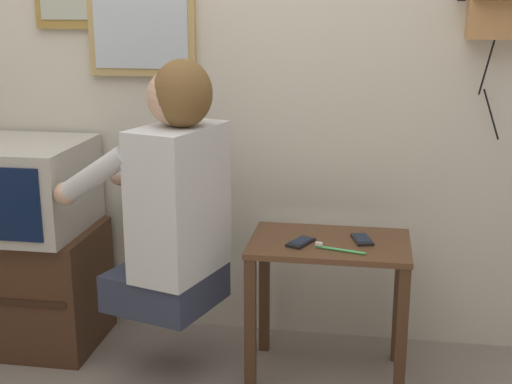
# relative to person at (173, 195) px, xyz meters

# --- Properties ---
(wall_back) EXTENTS (6.80, 0.05, 2.55)m
(wall_back) POSITION_rel_person_xyz_m (0.03, 0.49, 0.54)
(wall_back) COLOR beige
(wall_back) RESTS_ON ground_plane
(side_table) EXTENTS (0.59, 0.39, 0.55)m
(side_table) POSITION_rel_person_xyz_m (0.57, 0.11, -0.30)
(side_table) COLOR #51331E
(side_table) RESTS_ON ground_plane
(person) EXTENTS (0.62, 0.53, 0.92)m
(person) POSITION_rel_person_xyz_m (0.00, 0.00, 0.00)
(person) COLOR #2D3347
(person) RESTS_ON ground_plane
(tv_stand) EXTENTS (0.62, 0.45, 0.50)m
(tv_stand) POSITION_rel_person_xyz_m (-0.71, 0.20, -0.48)
(tv_stand) COLOR #422819
(tv_stand) RESTS_ON ground_plane
(television) EXTENTS (0.51, 0.51, 0.36)m
(television) POSITION_rel_person_xyz_m (-0.70, 0.20, -0.05)
(television) COLOR #ADA89E
(television) RESTS_ON tv_stand
(cell_phone_held) EXTENTS (0.11, 0.14, 0.01)m
(cell_phone_held) POSITION_rel_person_xyz_m (0.46, 0.06, -0.18)
(cell_phone_held) COLOR black
(cell_phone_held) RESTS_ON side_table
(cell_phone_spare) EXTENTS (0.09, 0.14, 0.01)m
(cell_phone_spare) POSITION_rel_person_xyz_m (0.68, 0.13, -0.18)
(cell_phone_spare) COLOR black
(cell_phone_spare) RESTS_ON side_table
(toothbrush) EXTENTS (0.18, 0.06, 0.02)m
(toothbrush) POSITION_rel_person_xyz_m (0.60, 0.01, -0.18)
(toothbrush) COLOR #4CBF66
(toothbrush) RESTS_ON side_table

